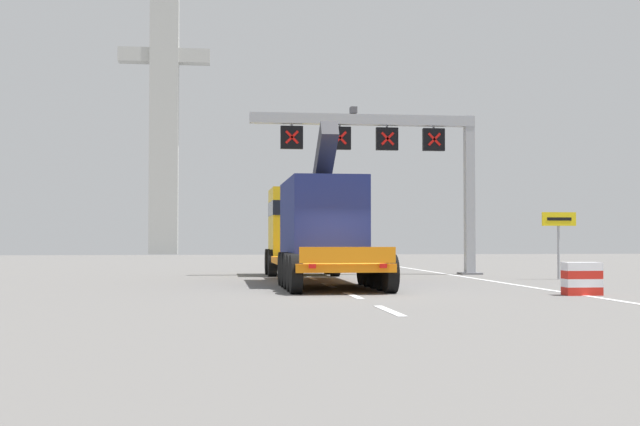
% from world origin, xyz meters
% --- Properties ---
extents(ground, '(112.00, 112.00, 0.00)m').
position_xyz_m(ground, '(0.00, 0.00, 0.00)').
color(ground, slate).
extents(lane_markings, '(0.20, 36.37, 0.01)m').
position_xyz_m(lane_markings, '(-0.02, 10.89, 0.01)').
color(lane_markings, silver).
rests_on(lane_markings, ground).
extents(edge_line_right, '(0.20, 63.00, 0.01)m').
position_xyz_m(edge_line_right, '(6.20, 12.00, 0.01)').
color(edge_line_right, silver).
rests_on(edge_line_right, ground).
extents(overhead_lane_gantry, '(9.97, 0.90, 7.17)m').
position_xyz_m(overhead_lane_gantry, '(3.86, 11.21, 5.46)').
color(overhead_lane_gantry, '#9EA0A5').
rests_on(overhead_lane_gantry, ground).
extents(heavy_haul_truck_orange, '(3.03, 14.06, 5.30)m').
position_xyz_m(heavy_haul_truck_orange, '(-0.16, 7.06, 1.99)').
color(heavy_haul_truck_orange, orange).
rests_on(heavy_haul_truck_orange, ground).
extents(exit_sign_yellow, '(1.34, 0.15, 2.55)m').
position_xyz_m(exit_sign_yellow, '(9.20, 6.57, 1.91)').
color(exit_sign_yellow, '#9EA0A5').
rests_on(exit_sign_yellow, ground).
extents(crash_barrier_striped, '(1.01, 0.51, 0.90)m').
position_xyz_m(crash_barrier_striped, '(6.22, -1.85, 0.45)').
color(crash_barrier_striped, red).
rests_on(crash_barrier_striped, ground).
extents(bridge_pylon_distant, '(9.00, 2.00, 31.81)m').
position_xyz_m(bridge_pylon_distant, '(-8.98, 59.32, 16.29)').
color(bridge_pylon_distant, '#B7B7B2').
rests_on(bridge_pylon_distant, ground).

